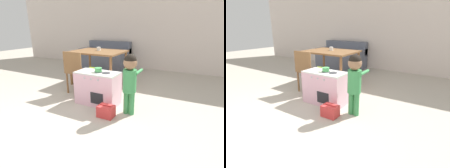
{
  "view_description": "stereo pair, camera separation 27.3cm",
  "coord_description": "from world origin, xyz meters",
  "views": [
    {
      "loc": [
        1.58,
        -1.36,
        1.28
      ],
      "look_at": [
        0.41,
        0.96,
        0.42
      ],
      "focal_mm": 28.0,
      "sensor_mm": 36.0,
      "label": 1
    },
    {
      "loc": [
        1.82,
        -1.22,
        1.28
      ],
      "look_at": [
        0.41,
        0.96,
        0.42
      ],
      "focal_mm": 28.0,
      "sensor_mm": 36.0,
      "label": 2
    }
  ],
  "objects": [
    {
      "name": "toy_basket",
      "position": [
        0.45,
        0.67,
        0.09
      ],
      "size": [
        0.24,
        0.17,
        0.19
      ],
      "color": "#D13838",
      "rests_on": "ground_plane"
    },
    {
      "name": "child_figure",
      "position": [
        0.72,
        0.92,
        0.59
      ],
      "size": [
        0.22,
        0.37,
        0.92
      ],
      "color": "#3D9351",
      "rests_on": "ground_plane"
    },
    {
      "name": "dining_table",
      "position": [
        -0.47,
        2.03,
        0.66
      ],
      "size": [
        1.13,
        0.89,
        0.76
      ],
      "color": "brown",
      "rests_on": "ground_plane"
    },
    {
      "name": "ground_plane",
      "position": [
        0.0,
        0.0,
        0.0
      ],
      "size": [
        16.0,
        16.0,
        0.0
      ],
      "primitive_type": "plane",
      "color": "#B2A899"
    },
    {
      "name": "play_kitchen",
      "position": [
        0.1,
        1.03,
        0.28
      ],
      "size": [
        0.73,
        0.39,
        0.57
      ],
      "color": "#EAB2C6",
      "rests_on": "ground_plane"
    },
    {
      "name": "wall_back",
      "position": [
        0.0,
        3.97,
        1.3
      ],
      "size": [
        10.0,
        0.06,
        2.6
      ],
      "color": "beige",
      "rests_on": "ground_plane"
    },
    {
      "name": "dining_chair_near",
      "position": [
        -0.53,
        1.29,
        0.46
      ],
      "size": [
        0.4,
        0.4,
        0.83
      ],
      "color": "brown",
      "rests_on": "ground_plane"
    },
    {
      "name": "toy_pot",
      "position": [
        0.11,
        1.03,
        0.61
      ],
      "size": [
        0.23,
        0.12,
        0.07
      ],
      "color": "#4CAD5B",
      "rests_on": "play_kitchen"
    },
    {
      "name": "cup_on_table",
      "position": [
        -0.5,
        2.08,
        0.8
      ],
      "size": [
        0.09,
        0.09,
        0.08
      ],
      "color": "white",
      "rests_on": "dining_table"
    },
    {
      "name": "couch",
      "position": [
        -1.12,
        3.54,
        0.3
      ],
      "size": [
        1.46,
        0.81,
        0.82
      ],
      "color": "#565B6B",
      "rests_on": "ground_plane"
    }
  ]
}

